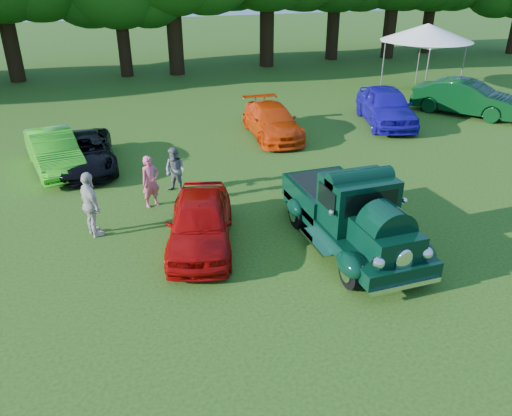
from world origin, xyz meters
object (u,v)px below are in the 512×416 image
object	(u,v)px
hero_pickup	(351,215)
back_car_green	(467,98)
back_car_lime	(54,151)
spectator_pink	(151,181)
spectator_grey	(175,171)
red_convertible	(200,222)
back_car_black	(85,152)
back_car_orange	(272,121)
canopy_tent	(427,33)
spectator_white	(91,205)
back_car_blue	(386,106)

from	to	relation	value
hero_pickup	back_car_green	distance (m)	14.40
hero_pickup	back_car_lime	size ratio (longest dim) A/B	1.23
spectator_pink	spectator_grey	world-z (taller)	spectator_pink
red_convertible	spectator_grey	size ratio (longest dim) A/B	2.69
back_car_black	spectator_pink	world-z (taller)	spectator_pink
back_car_green	spectator_grey	world-z (taller)	back_car_green
back_car_black	back_car_orange	distance (m)	7.57
back_car_lime	back_car_black	xyz separation A→B (m)	(1.01, -0.20, -0.08)
canopy_tent	spectator_grey	bearing A→B (deg)	-149.55
back_car_orange	back_car_green	world-z (taller)	back_car_green
back_car_green	spectator_pink	distance (m)	16.43
red_convertible	spectator_pink	size ratio (longest dim) A/B	2.52
spectator_pink	spectator_grey	size ratio (longest dim) A/B	1.07
back_car_orange	canopy_tent	size ratio (longest dim) A/B	0.75
back_car_orange	spectator_white	xyz separation A→B (m)	(-7.43, -6.39, 0.25)
hero_pickup	spectator_pink	world-z (taller)	hero_pickup
back_car_blue	spectator_pink	size ratio (longest dim) A/B	3.05
spectator_grey	canopy_tent	world-z (taller)	canopy_tent
back_car_orange	spectator_grey	xyz separation A→B (m)	(-4.85, -4.34, 0.09)
back_car_blue	back_car_green	world-z (taller)	back_car_blue
hero_pickup	spectator_pink	xyz separation A→B (m)	(-4.47, 3.95, -0.07)
red_convertible	back_car_orange	xyz separation A→B (m)	(4.85, 7.81, -0.03)
back_car_green	back_car_lime	bearing A→B (deg)	149.05
hero_pickup	spectator_grey	xyz separation A→B (m)	(-3.61, 4.68, -0.12)
hero_pickup	canopy_tent	xyz separation A→B (m)	(11.83, 13.76, 2.31)
spectator_white	back_car_lime	bearing A→B (deg)	-8.65
canopy_tent	back_car_orange	bearing A→B (deg)	-155.91
back_car_black	spectator_grey	size ratio (longest dim) A/B	2.92
red_convertible	spectator_pink	xyz separation A→B (m)	(-0.85, 2.74, 0.11)
spectator_pink	canopy_tent	xyz separation A→B (m)	(16.30, 9.81, 2.38)
hero_pickup	spectator_white	bearing A→B (deg)	156.99
hero_pickup	back_car_blue	size ratio (longest dim) A/B	1.06
spectator_grey	spectator_white	size ratio (longest dim) A/B	0.82
back_car_blue	spectator_pink	bearing A→B (deg)	-138.58
hero_pickup	back_car_blue	distance (m)	11.25
hero_pickup	back_car_black	world-z (taller)	hero_pickup
hero_pickup	spectator_white	xyz separation A→B (m)	(-6.20, 2.63, 0.04)
spectator_pink	spectator_white	distance (m)	2.17
back_car_green	spectator_pink	world-z (taller)	back_car_green
back_car_orange	spectator_white	bearing A→B (deg)	-134.52
spectator_pink	spectator_grey	xyz separation A→B (m)	(0.86, 0.74, -0.05)
back_car_black	back_car_orange	world-z (taller)	back_car_orange
spectator_white	canopy_tent	size ratio (longest dim) A/B	0.30
spectator_grey	spectator_white	bearing A→B (deg)	-94.65
back_car_blue	spectator_white	world-z (taller)	spectator_white
back_car_blue	spectator_grey	xyz separation A→B (m)	(-10.29, -4.38, -0.08)
red_convertible	back_car_green	xyz separation A→B (m)	(14.74, 7.94, 0.13)
back_car_green	back_car_black	bearing A→B (deg)	149.92
back_car_black	back_car_green	world-z (taller)	back_car_green
spectator_white	red_convertible	bearing A→B (deg)	-138.62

